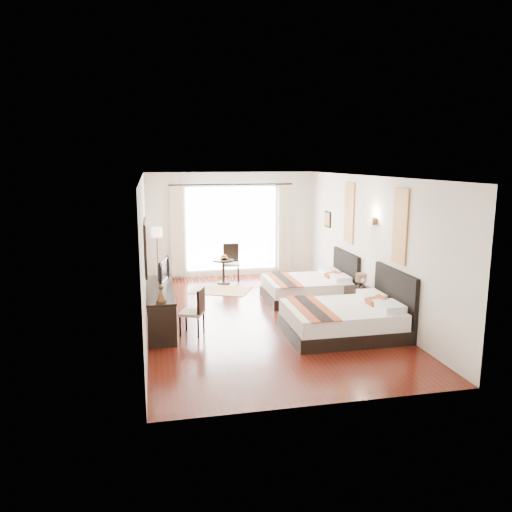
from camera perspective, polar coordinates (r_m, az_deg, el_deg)
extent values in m
cube|color=#3D140B|center=(10.12, 0.65, -7.00)|extent=(4.50, 7.50, 0.01)
cube|color=white|center=(9.64, 0.68, 9.02)|extent=(4.50, 7.50, 0.02)
cube|color=silver|center=(10.50, 12.71, 1.28)|extent=(0.01, 7.50, 2.80)
cube|color=silver|center=(9.55, -12.59, 0.35)|extent=(0.01, 7.50, 2.80)
cube|color=silver|center=(13.42, -2.84, 3.58)|extent=(4.50, 0.01, 2.80)
cube|color=silver|center=(6.27, 8.19, -4.99)|extent=(4.50, 0.01, 2.80)
cube|color=white|center=(13.42, -2.82, 3.15)|extent=(2.40, 0.02, 2.20)
cube|color=white|center=(13.36, -2.78, 3.11)|extent=(2.30, 0.02, 2.10)
cube|color=#BBAE90|center=(13.17, -9.00, 2.79)|extent=(0.35, 0.14, 2.35)
cube|color=#BBAE90|center=(13.63, 3.29, 3.18)|extent=(0.35, 0.14, 2.35)
cube|color=#9A3C16|center=(9.24, 16.16, 3.29)|extent=(0.03, 0.50, 1.35)
cube|color=#9A3C16|center=(11.35, 10.60, 4.87)|extent=(0.03, 0.50, 1.35)
cube|color=#463019|center=(10.14, 13.24, 3.89)|extent=(0.10, 0.14, 0.14)
cube|color=black|center=(9.32, -12.49, 1.03)|extent=(0.04, 1.25, 0.95)
cube|color=white|center=(9.32, -12.33, 1.04)|extent=(0.01, 1.12, 0.82)
cube|color=black|center=(9.22, 9.67, -8.15)|extent=(1.98, 1.54, 0.24)
cube|color=white|center=(9.13, 9.72, -6.58)|extent=(1.92, 1.50, 0.29)
cube|color=black|center=(9.50, 15.56, -4.93)|extent=(0.08, 1.54, 1.16)
cube|color=#8B3B16|center=(8.91, 6.41, -5.92)|extent=(0.53, 1.60, 0.02)
cube|color=black|center=(11.36, 5.69, -4.45)|extent=(1.82, 1.42, 0.22)
cube|color=white|center=(11.30, 5.71, -3.25)|extent=(1.76, 1.38, 0.27)
cube|color=black|center=(11.57, 10.22, -2.12)|extent=(0.08, 1.42, 1.07)
cube|color=#8B3B16|center=(11.12, 3.22, -2.69)|extent=(0.49, 1.48, 0.02)
cube|color=black|center=(10.37, 11.78, -5.16)|extent=(0.47, 0.58, 0.56)
cylinder|color=black|center=(10.36, 11.89, -3.38)|extent=(0.09, 0.09, 0.19)
cylinder|color=#473622|center=(10.32, 11.93, -2.43)|extent=(0.22, 0.22, 0.17)
imported|color=black|center=(10.19, 12.15, -3.79)|extent=(0.16, 0.16, 0.13)
cube|color=black|center=(9.58, -10.82, -5.83)|extent=(0.50, 2.20, 0.76)
imported|color=black|center=(9.92, -10.89, -1.63)|extent=(0.29, 0.81, 0.46)
cube|color=beige|center=(9.12, -7.35, -6.47)|extent=(0.52, 0.52, 0.05)
cube|color=black|center=(9.00, -6.31, -5.09)|extent=(0.18, 0.36, 0.44)
cylinder|color=black|center=(13.20, -11.08, -2.85)|extent=(0.22, 0.22, 0.03)
cylinder|color=#463019|center=(13.07, -11.18, -0.24)|extent=(0.03, 0.03, 1.21)
cylinder|color=beige|center=(12.96, -11.29, 2.68)|extent=(0.29, 0.29, 0.25)
cylinder|color=black|center=(12.79, -3.75, -1.76)|extent=(0.54, 0.54, 0.62)
imported|color=#4D2E1B|center=(12.73, -3.70, -0.26)|extent=(0.23, 0.23, 0.05)
cube|color=beige|center=(13.06, -2.86, -0.89)|extent=(0.50, 0.50, 0.06)
cube|color=black|center=(13.20, -2.89, 0.40)|extent=(0.41, 0.11, 0.49)
cube|color=tan|center=(12.14, -4.05, -3.92)|extent=(1.63, 1.42, 0.01)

